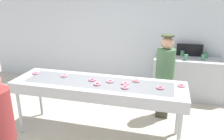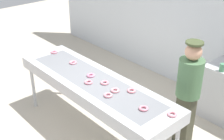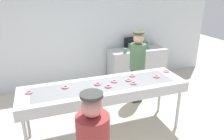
{
  "view_description": "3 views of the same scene",
  "coord_description": "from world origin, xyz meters",
  "px_view_note": "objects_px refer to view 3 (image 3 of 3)",
  "views": [
    {
      "loc": [
        1.06,
        -3.18,
        2.34
      ],
      "look_at": [
        0.2,
        0.15,
        1.16
      ],
      "focal_mm": 35.24,
      "sensor_mm": 36.0,
      "label": 1
    },
    {
      "loc": [
        3.03,
        -2.36,
        3.12
      ],
      "look_at": [
        0.1,
        0.28,
        1.09
      ],
      "focal_mm": 48.02,
      "sensor_mm": 36.0,
      "label": 2
    },
    {
      "loc": [
        -0.99,
        -3.16,
        2.53
      ],
      "look_at": [
        0.2,
        0.2,
        1.15
      ],
      "focal_mm": 34.25,
      "sensor_mm": 36.0,
      "label": 3
    }
  ],
  "objects_px": {
    "strawberry_donut_0": "(132,75)",
    "paper_cup_1": "(147,46)",
    "strawberry_donut_2": "(166,71)",
    "strawberry_donut_9": "(128,80)",
    "prep_counter": "(137,65)",
    "strawberry_donut_8": "(133,83)",
    "paper_cup_0": "(137,48)",
    "strawberry_donut_3": "(108,86)",
    "paper_cup_3": "(147,44)",
    "fryer_conveyor": "(105,89)",
    "strawberry_donut_1": "(98,84)",
    "worker_baker": "(137,63)",
    "strawberry_donut_7": "(114,81)",
    "strawberry_donut_4": "(29,92)",
    "paper_cup_4": "(129,45)",
    "paper_cup_2": "(125,51)",
    "strawberry_donut_5": "(65,87)",
    "menu_display": "(134,42)",
    "strawberry_donut_6": "(156,76)"
  },
  "relations": [
    {
      "from": "strawberry_donut_5",
      "to": "strawberry_donut_7",
      "type": "bearing_deg",
      "value": -3.35
    },
    {
      "from": "fryer_conveyor",
      "to": "strawberry_donut_7",
      "type": "relative_size",
      "value": 23.96
    },
    {
      "from": "strawberry_donut_8",
      "to": "strawberry_donut_9",
      "type": "xyz_separation_m",
      "value": [
        -0.03,
        0.15,
        0.0
      ]
    },
    {
      "from": "strawberry_donut_7",
      "to": "paper_cup_2",
      "type": "distance_m",
      "value": 1.87
    },
    {
      "from": "paper_cup_4",
      "to": "menu_display",
      "type": "distance_m",
      "value": 0.18
    },
    {
      "from": "strawberry_donut_5",
      "to": "paper_cup_1",
      "type": "bearing_deg",
      "value": 35.74
    },
    {
      "from": "paper_cup_2",
      "to": "paper_cup_4",
      "type": "bearing_deg",
      "value": 55.05
    },
    {
      "from": "strawberry_donut_3",
      "to": "strawberry_donut_9",
      "type": "height_order",
      "value": "same"
    },
    {
      "from": "paper_cup_2",
      "to": "worker_baker",
      "type": "bearing_deg",
      "value": -92.93
    },
    {
      "from": "worker_baker",
      "to": "paper_cup_3",
      "type": "xyz_separation_m",
      "value": [
        0.9,
        1.26,
        0.07
      ]
    },
    {
      "from": "worker_baker",
      "to": "strawberry_donut_0",
      "type": "bearing_deg",
      "value": 66.14
    },
    {
      "from": "paper_cup_3",
      "to": "paper_cup_4",
      "type": "bearing_deg",
      "value": 178.11
    },
    {
      "from": "paper_cup_1",
      "to": "paper_cup_4",
      "type": "height_order",
      "value": "same"
    },
    {
      "from": "strawberry_donut_4",
      "to": "paper_cup_3",
      "type": "xyz_separation_m",
      "value": [
        3.17,
        2.04,
        0.02
      ]
    },
    {
      "from": "strawberry_donut_3",
      "to": "paper_cup_3",
      "type": "relative_size",
      "value": 0.92
    },
    {
      "from": "strawberry_donut_0",
      "to": "strawberry_donut_8",
      "type": "relative_size",
      "value": 1.0
    },
    {
      "from": "menu_display",
      "to": "paper_cup_3",
      "type": "bearing_deg",
      "value": -8.17
    },
    {
      "from": "paper_cup_3",
      "to": "strawberry_donut_9",
      "type": "bearing_deg",
      "value": -125.29
    },
    {
      "from": "strawberry_donut_6",
      "to": "strawberry_donut_2",
      "type": "bearing_deg",
      "value": 27.74
    },
    {
      "from": "strawberry_donut_3",
      "to": "strawberry_donut_5",
      "type": "distance_m",
      "value": 0.71
    },
    {
      "from": "prep_counter",
      "to": "paper_cup_1",
      "type": "distance_m",
      "value": 0.61
    },
    {
      "from": "strawberry_donut_1",
      "to": "strawberry_donut_9",
      "type": "bearing_deg",
      "value": -2.33
    },
    {
      "from": "strawberry_donut_4",
      "to": "strawberry_donut_7",
      "type": "relative_size",
      "value": 1.0
    },
    {
      "from": "fryer_conveyor",
      "to": "strawberry_donut_3",
      "type": "bearing_deg",
      "value": -75.52
    },
    {
      "from": "strawberry_donut_3",
      "to": "strawberry_donut_9",
      "type": "xyz_separation_m",
      "value": [
        0.42,
        0.13,
        0.0
      ]
    },
    {
      "from": "strawberry_donut_4",
      "to": "paper_cup_1",
      "type": "relative_size",
      "value": 0.92
    },
    {
      "from": "strawberry_donut_0",
      "to": "paper_cup_1",
      "type": "relative_size",
      "value": 0.92
    },
    {
      "from": "strawberry_donut_2",
      "to": "strawberry_donut_6",
      "type": "bearing_deg",
      "value": -152.26
    },
    {
      "from": "prep_counter",
      "to": "paper_cup_0",
      "type": "distance_m",
      "value": 0.57
    },
    {
      "from": "strawberry_donut_2",
      "to": "strawberry_donut_7",
      "type": "height_order",
      "value": "same"
    },
    {
      "from": "fryer_conveyor",
      "to": "strawberry_donut_1",
      "type": "relative_size",
      "value": 23.96
    },
    {
      "from": "strawberry_donut_0",
      "to": "strawberry_donut_5",
      "type": "xyz_separation_m",
      "value": [
        -1.26,
        -0.08,
        0.0
      ]
    },
    {
      "from": "prep_counter",
      "to": "paper_cup_0",
      "type": "height_order",
      "value": "paper_cup_0"
    },
    {
      "from": "strawberry_donut_6",
      "to": "strawberry_donut_9",
      "type": "xyz_separation_m",
      "value": [
        -0.55,
        0.03,
        0.0
      ]
    },
    {
      "from": "strawberry_donut_9",
      "to": "paper_cup_2",
      "type": "xyz_separation_m",
      "value": [
        0.64,
        1.68,
        0.02
      ]
    },
    {
      "from": "strawberry_donut_0",
      "to": "paper_cup_0",
      "type": "distance_m",
      "value": 1.83
    },
    {
      "from": "strawberry_donut_9",
      "to": "paper_cup_3",
      "type": "height_order",
      "value": "paper_cup_3"
    },
    {
      "from": "paper_cup_0",
      "to": "prep_counter",
      "type": "bearing_deg",
      "value": 58.57
    },
    {
      "from": "strawberry_donut_1",
      "to": "paper_cup_2",
      "type": "distance_m",
      "value": 2.05
    },
    {
      "from": "strawberry_donut_2",
      "to": "strawberry_donut_9",
      "type": "height_order",
      "value": "same"
    },
    {
      "from": "strawberry_donut_9",
      "to": "strawberry_donut_5",
      "type": "bearing_deg",
      "value": 175.73
    },
    {
      "from": "menu_display",
      "to": "strawberry_donut_7",
      "type": "bearing_deg",
      "value": -122.72
    },
    {
      "from": "strawberry_donut_1",
      "to": "strawberry_donut_5",
      "type": "relative_size",
      "value": 1.0
    },
    {
      "from": "strawberry_donut_4",
      "to": "menu_display",
      "type": "distance_m",
      "value": 3.49
    },
    {
      "from": "prep_counter",
      "to": "paper_cup_1",
      "type": "xyz_separation_m",
      "value": [
        0.28,
        -0.04,
        0.54
      ]
    },
    {
      "from": "strawberry_donut_2",
      "to": "strawberry_donut_3",
      "type": "height_order",
      "value": "same"
    },
    {
      "from": "strawberry_donut_2",
      "to": "paper_cup_0",
      "type": "xyz_separation_m",
      "value": [
        0.16,
        1.63,
        0.02
      ]
    },
    {
      "from": "fryer_conveyor",
      "to": "paper_cup_0",
      "type": "xyz_separation_m",
      "value": [
        1.48,
        1.79,
        0.13
      ]
    },
    {
      "from": "strawberry_donut_8",
      "to": "paper_cup_0",
      "type": "bearing_deg",
      "value": 62.51
    },
    {
      "from": "paper_cup_4",
      "to": "worker_baker",
      "type": "bearing_deg",
      "value": -105.94
    }
  ]
}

